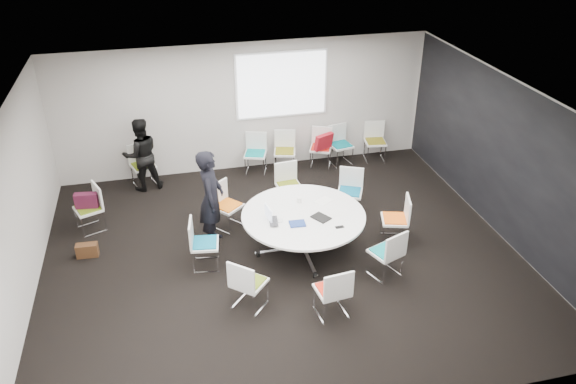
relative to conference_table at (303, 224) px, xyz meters
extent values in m
cube|color=black|center=(-0.39, -0.06, -0.55)|extent=(8.00, 7.00, 0.04)
cube|color=white|center=(-0.39, -0.06, 2.29)|extent=(8.00, 7.00, 0.04)
cube|color=#B8B3AD|center=(-0.39, 3.46, 0.87)|extent=(8.00, 0.04, 2.80)
cube|color=#B8B3AD|center=(-0.39, -3.58, 0.87)|extent=(8.00, 0.04, 2.80)
cube|color=#B8B3AD|center=(-4.41, -0.06, 0.87)|extent=(0.04, 7.00, 2.80)
cube|color=#B8B3AD|center=(3.63, -0.06, 0.87)|extent=(0.04, 7.00, 2.80)
cube|color=black|center=(3.60, -0.06, 0.87)|extent=(0.01, 6.94, 2.74)
cube|color=silver|center=(0.00, 0.00, -0.49)|extent=(0.90, 0.90, 0.08)
cylinder|color=silver|center=(0.00, 0.00, -0.16)|extent=(0.10, 0.10, 0.65)
cylinder|color=white|center=(0.00, 0.00, 0.18)|extent=(2.10, 2.10, 0.04)
cube|color=white|center=(0.41, 3.40, 1.32)|extent=(1.90, 0.03, 1.35)
cube|color=silver|center=(1.63, -0.10, -0.32)|extent=(0.52, 0.52, 0.42)
cube|color=white|center=(1.63, -0.10, -0.09)|extent=(0.55, 0.56, 0.04)
cube|color=#E25D13|center=(1.63, -0.10, -0.06)|extent=(0.48, 0.49, 0.03)
cube|color=white|center=(1.84, -0.16, 0.14)|extent=(0.16, 0.45, 0.42)
cube|color=silver|center=(1.18, 1.00, -0.32)|extent=(0.56, 0.56, 0.42)
cube|color=white|center=(1.18, 1.00, -0.09)|extent=(0.60, 0.59, 0.04)
cube|color=#0A597C|center=(1.18, 1.00, -0.06)|extent=(0.52, 0.51, 0.03)
cube|color=white|center=(1.27, 1.19, 0.14)|extent=(0.43, 0.23, 0.42)
cube|color=silver|center=(0.12, 1.50, -0.32)|extent=(0.46, 0.46, 0.42)
cube|color=white|center=(0.12, 1.50, -0.09)|extent=(0.50, 0.48, 0.04)
cube|color=#626D16|center=(0.12, 1.50, -0.06)|extent=(0.44, 0.42, 0.03)
cube|color=white|center=(0.10, 1.71, 0.14)|extent=(0.46, 0.08, 0.42)
cube|color=silver|center=(-1.15, 1.03, -0.32)|extent=(0.59, 0.59, 0.42)
cube|color=white|center=(-1.15, 1.03, -0.09)|extent=(0.64, 0.63, 0.04)
cube|color=#CE6211|center=(-1.15, 1.03, -0.06)|extent=(0.55, 0.55, 0.03)
cube|color=white|center=(-1.29, 1.19, 0.14)|extent=(0.37, 0.33, 0.42)
cube|color=silver|center=(-1.69, -0.07, -0.32)|extent=(0.48, 0.48, 0.42)
cube|color=white|center=(-1.69, -0.07, -0.09)|extent=(0.50, 0.52, 0.04)
cube|color=#0A6485|center=(-1.69, -0.07, -0.06)|extent=(0.43, 0.45, 0.03)
cube|color=white|center=(-1.90, -0.04, 0.14)|extent=(0.10, 0.46, 0.42)
cube|color=silver|center=(-1.16, -1.23, -0.32)|extent=(0.59, 0.59, 0.42)
cube|color=white|center=(-1.16, -1.23, -0.09)|extent=(0.64, 0.63, 0.04)
cube|color=#5E7218|center=(-1.16, -1.23, -0.06)|extent=(0.55, 0.55, 0.03)
cube|color=white|center=(-1.30, -1.38, 0.14)|extent=(0.37, 0.33, 0.42)
cube|color=silver|center=(-0.01, -1.69, -0.32)|extent=(0.47, 0.47, 0.42)
cube|color=white|center=(-0.01, -1.69, -0.09)|extent=(0.51, 0.49, 0.04)
cube|color=red|center=(-0.01, -1.69, -0.06)|extent=(0.44, 0.42, 0.03)
cube|color=white|center=(0.01, -1.90, 0.14)|extent=(0.46, 0.09, 0.42)
cube|color=silver|center=(1.11, -0.98, -0.32)|extent=(0.54, 0.54, 0.42)
cube|color=white|center=(1.11, -0.98, -0.09)|extent=(0.59, 0.58, 0.04)
cube|color=#0C7F81|center=(1.11, -0.98, -0.06)|extent=(0.51, 0.50, 0.03)
cube|color=white|center=(1.19, -1.18, 0.14)|extent=(0.44, 0.20, 0.42)
cube|color=silver|center=(-0.26, 3.09, -0.32)|extent=(0.53, 0.53, 0.42)
cube|color=white|center=(-0.26, 3.09, -0.09)|extent=(0.57, 0.56, 0.04)
cube|color=#0A8889|center=(-0.26, 3.09, -0.06)|extent=(0.50, 0.49, 0.03)
cube|color=white|center=(-0.19, 3.29, 0.14)|extent=(0.45, 0.18, 0.42)
cube|color=silver|center=(0.39, 3.05, -0.32)|extent=(0.51, 0.51, 0.42)
cube|color=white|center=(0.39, 3.05, -0.09)|extent=(0.56, 0.54, 0.04)
cube|color=olive|center=(0.39, 3.05, -0.06)|extent=(0.48, 0.47, 0.03)
cube|color=white|center=(0.44, 3.25, 0.14)|extent=(0.45, 0.15, 0.42)
cube|color=silver|center=(1.21, 3.05, -0.32)|extent=(0.55, 0.55, 0.42)
cube|color=white|center=(1.21, 3.05, -0.09)|extent=(0.60, 0.58, 0.04)
cube|color=red|center=(1.21, 3.05, -0.06)|extent=(0.52, 0.51, 0.03)
cube|color=white|center=(1.29, 3.24, 0.14)|extent=(0.44, 0.21, 0.42)
cube|color=silver|center=(1.69, 3.09, -0.32)|extent=(0.49, 0.49, 0.42)
cube|color=white|center=(1.69, 3.09, -0.09)|extent=(0.53, 0.52, 0.04)
cube|color=#07727E|center=(1.69, 3.09, -0.06)|extent=(0.46, 0.45, 0.03)
cube|color=white|center=(1.65, 3.29, 0.14)|extent=(0.46, 0.12, 0.42)
cube|color=silver|center=(2.51, 3.08, -0.32)|extent=(0.48, 0.48, 0.42)
cube|color=white|center=(2.51, 3.08, -0.09)|extent=(0.52, 0.51, 0.04)
cube|color=olive|center=(2.51, 3.08, -0.06)|extent=(0.45, 0.44, 0.03)
cube|color=white|center=(2.55, 3.29, 0.14)|extent=(0.46, 0.11, 0.42)
cube|color=silver|center=(-3.64, 1.54, -0.32)|extent=(0.55, 0.55, 0.42)
cube|color=white|center=(-3.64, 1.54, -0.09)|extent=(0.58, 0.59, 0.04)
cube|color=olive|center=(-3.64, 1.54, -0.06)|extent=(0.50, 0.51, 0.03)
cube|color=white|center=(-3.44, 1.62, 0.14)|extent=(0.21, 0.44, 0.42)
cube|color=silver|center=(-2.64, 3.08, -0.32)|extent=(0.53, 0.53, 0.42)
cube|color=white|center=(-2.64, 3.08, -0.09)|extent=(0.58, 0.56, 0.04)
cube|color=#637917|center=(-2.64, 3.08, -0.06)|extent=(0.50, 0.49, 0.03)
cube|color=white|center=(-2.71, 3.28, 0.14)|extent=(0.45, 0.18, 0.42)
imported|color=black|center=(-1.48, 0.61, 0.37)|extent=(0.56, 0.73, 1.79)
imported|color=black|center=(-2.64, 2.93, 0.25)|extent=(0.86, 0.73, 1.55)
imported|color=#333338|center=(-0.50, -0.14, 0.22)|extent=(0.26, 0.36, 0.03)
cube|color=silver|center=(-0.61, -0.03, 0.33)|extent=(0.07, 0.30, 0.22)
cube|color=black|center=(0.25, -0.19, 0.21)|extent=(0.34, 0.37, 0.02)
cube|color=navy|center=(-0.18, -0.28, 0.22)|extent=(0.27, 0.22, 0.03)
cube|color=white|center=(0.46, 0.34, 0.21)|extent=(0.37, 0.34, 0.00)
cube|color=white|center=(0.60, -0.10, 0.21)|extent=(0.33, 0.25, 0.00)
cylinder|color=white|center=(0.03, 0.41, 0.25)|extent=(0.08, 0.08, 0.09)
cube|color=black|center=(0.47, -0.53, 0.21)|extent=(0.14, 0.08, 0.01)
cube|color=#49132A|center=(-3.64, 1.54, 0.09)|extent=(0.42, 0.19, 0.28)
cube|color=#432815|center=(-3.65, 0.68, -0.41)|extent=(0.37, 0.18, 0.24)
cube|color=maroon|center=(1.21, 2.84, 0.17)|extent=(0.47, 0.33, 0.36)
camera|label=1|loc=(-2.14, -7.78, 5.18)|focal=35.00mm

